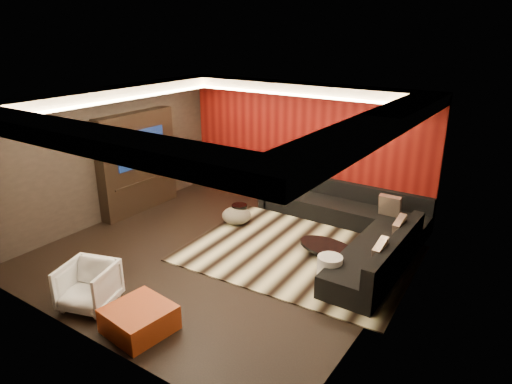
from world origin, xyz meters
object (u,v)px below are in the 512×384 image
Objects in this scene: orange_ottoman at (139,319)px; armchair at (88,286)px; white_side_table at (329,271)px; coffee_table at (327,251)px; drum_stool at (239,213)px; sectional_sofa at (353,225)px.

orange_ottoman is 1.08× the size of armchair.
armchair is (-2.70, -2.53, 0.09)m from white_side_table.
coffee_table is 2.22× the size of white_side_table.
coffee_table is 4.07m from armchair.
coffee_table is 3.58m from orange_ottoman.
coffee_table is at bearing 117.45° from white_side_table.
white_side_table is 3.70m from armchair.
drum_stool is 0.10× the size of sectional_sofa.
drum_stool is 3.74m from armchair.
sectional_sofa is (0.08, 0.99, 0.15)m from coffee_table.
armchair reaches higher than orange_ottoman.
orange_ottoman is at bearing -122.96° from white_side_table.
drum_stool is 3.87m from orange_ottoman.
sectional_sofa reaches higher than white_side_table.
sectional_sofa reaches higher than drum_stool.
sectional_sofa is (1.27, 4.36, 0.08)m from orange_ottoman.
armchair is at bearing -118.09° from sectional_sofa.
armchair is at bearing -123.71° from coffee_table.
white_side_table is 0.14× the size of sectional_sofa.
armchair is 0.20× the size of sectional_sofa.
coffee_table is at bearing -9.11° from drum_stool.
armchair is at bearing 180.00° from orange_ottoman.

